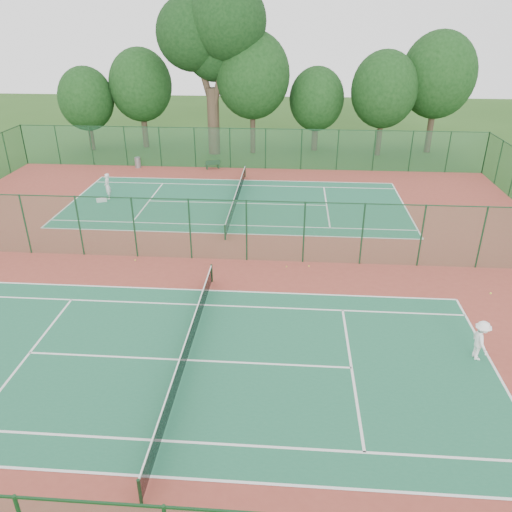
# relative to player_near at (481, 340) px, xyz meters

# --- Properties ---
(ground) EXTENTS (120.00, 120.00, 0.00)m
(ground) POSITION_rel_player_near_xyz_m (-11.38, 8.02, -0.86)
(ground) COLOR #244A17
(ground) RESTS_ON ground
(red_pad) EXTENTS (40.00, 36.00, 0.01)m
(red_pad) POSITION_rel_player_near_xyz_m (-11.38, 8.02, -0.86)
(red_pad) COLOR brown
(red_pad) RESTS_ON ground
(court_near) EXTENTS (23.77, 10.97, 0.01)m
(court_near) POSITION_rel_player_near_xyz_m (-11.38, -0.98, -0.85)
(court_near) COLOR #1F6445
(court_near) RESTS_ON red_pad
(court_far) EXTENTS (23.77, 10.97, 0.01)m
(court_far) POSITION_rel_player_near_xyz_m (-11.38, 17.02, -0.85)
(court_far) COLOR #206647
(court_far) RESTS_ON red_pad
(fence_north) EXTENTS (40.00, 0.09, 3.50)m
(fence_north) POSITION_rel_player_near_xyz_m (-11.38, 26.02, 0.90)
(fence_north) COLOR #1B5234
(fence_north) RESTS_ON ground
(fence_divider) EXTENTS (40.00, 0.09, 3.50)m
(fence_divider) POSITION_rel_player_near_xyz_m (-11.38, 8.02, 0.90)
(fence_divider) COLOR #194C2C
(fence_divider) RESTS_ON ground
(tennis_net_near) EXTENTS (0.10, 12.90, 0.97)m
(tennis_net_near) POSITION_rel_player_near_xyz_m (-11.38, -0.98, -0.32)
(tennis_net_near) COLOR #123219
(tennis_net_near) RESTS_ON ground
(tennis_net_far) EXTENTS (0.10, 12.90, 0.97)m
(tennis_net_far) POSITION_rel_player_near_xyz_m (-11.38, 17.02, -0.32)
(tennis_net_far) COLOR #13351B
(tennis_net_far) RESTS_ON ground
(player_near) EXTENTS (0.71, 1.13, 1.68)m
(player_near) POSITION_rel_player_near_xyz_m (0.00, 0.00, 0.00)
(player_near) COLOR white
(player_near) RESTS_ON court_near
(player_far) EXTENTS (0.67, 0.80, 1.88)m
(player_far) POSITION_rel_player_near_xyz_m (-20.85, 17.32, 0.10)
(player_far) COLOR silver
(player_far) RESTS_ON court_far
(trash_bin) EXTENTS (0.60, 0.60, 0.91)m
(trash_bin) POSITION_rel_player_near_xyz_m (-21.05, 25.52, -0.39)
(trash_bin) COLOR gray
(trash_bin) RESTS_ON red_pad
(bench) EXTENTS (1.34, 0.85, 0.80)m
(bench) POSITION_rel_player_near_xyz_m (-14.42, 25.54, -0.44)
(bench) COLOR #12331B
(bench) RESTS_ON red_pad
(kit_bag) EXTENTS (0.77, 0.54, 0.27)m
(kit_bag) POSITION_rel_player_near_xyz_m (-21.14, 16.60, -0.72)
(kit_bag) COLOR silver
(kit_bag) RESTS_ON red_pad
(stray_ball_a) EXTENTS (0.07, 0.07, 0.07)m
(stray_ball_a) POSITION_rel_player_near_xyz_m (-6.44, 7.45, -0.81)
(stray_ball_a) COLOR yellow
(stray_ball_a) RESTS_ON red_pad
(stray_ball_b) EXTENTS (0.07, 0.07, 0.07)m
(stray_ball_b) POSITION_rel_player_near_xyz_m (-7.64, 7.31, -0.82)
(stray_ball_b) COLOR #C0CF30
(stray_ball_b) RESTS_ON red_pad
(stray_ball_c) EXTENTS (0.07, 0.07, 0.07)m
(stray_ball_c) POSITION_rel_player_near_xyz_m (-15.98, 7.47, -0.82)
(stray_ball_c) COLOR #DAEB36
(stray_ball_c) RESTS_ON red_pad
(big_tree) EXTENTS (9.84, 7.20, 15.12)m
(big_tree) POSITION_rel_player_near_xyz_m (-14.96, 31.17, 9.84)
(big_tree) COLOR #382B1E
(big_tree) RESTS_ON ground
(evergreen_row) EXTENTS (39.00, 5.00, 12.00)m
(evergreen_row) POSITION_rel_player_near_xyz_m (-10.88, 32.27, -0.86)
(evergreen_row) COLOR black
(evergreen_row) RESTS_ON ground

